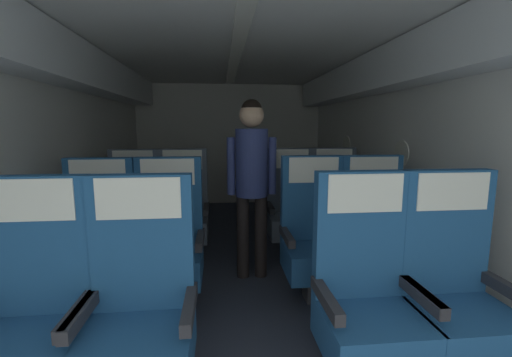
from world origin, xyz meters
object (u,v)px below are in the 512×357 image
object	(u,v)px
seat_a_left_window	(31,319)
seat_b_left_aisle	(169,245)
seat_a_right_window	(367,301)
seat_c_left_aisle	(183,213)
seat_b_right_aisle	(375,238)
flight_attendant	(252,171)
seat_c_left_window	(134,214)
seat_a_right_aisle	(455,296)
seat_a_left_aisle	(140,314)
seat_b_left_window	(99,248)
seat_b_right_window	(315,240)
seat_c_right_aisle	(335,209)
seat_c_right_window	(291,210)

from	to	relation	value
seat_a_left_window	seat_b_left_aisle	world-z (taller)	same
seat_a_right_window	seat_c_left_aisle	xyz separation A→B (m)	(-1.12, 1.91, 0.00)
seat_b_right_aisle	flight_attendant	bearing A→B (deg)	156.03
seat_b_left_aisle	seat_c_left_aisle	bearing A→B (deg)	89.50
seat_b_right_aisle	seat_c_left_window	xyz separation A→B (m)	(-2.10, 0.96, 0.00)
seat_a_right_aisle	flight_attendant	world-z (taller)	flight_attendant
seat_a_left_aisle	seat_b_left_window	size ratio (longest dim) A/B	1.00
seat_a_right_window	seat_b_right_window	world-z (taller)	same
flight_attendant	seat_c_left_window	bearing A→B (deg)	172.03
seat_c_right_aisle	seat_c_right_window	bearing A→B (deg)	-178.80
seat_b_left_window	seat_b_right_aisle	world-z (taller)	same
seat_b_right_window	seat_c_left_window	size ratio (longest dim) A/B	1.00
seat_b_right_window	seat_c_left_window	world-z (taller)	same
seat_b_right_aisle	seat_c_left_aisle	xyz separation A→B (m)	(-1.61, 0.97, 0.00)
seat_b_right_aisle	seat_c_right_window	world-z (taller)	same
seat_a_right_window	seat_b_left_window	world-z (taller)	same
seat_a_left_window	seat_b_left_aisle	distance (m)	1.07
seat_b_left_window	seat_c_left_aisle	size ratio (longest dim) A/B	1.00
seat_c_left_aisle	seat_c_right_aisle	size ratio (longest dim) A/B	1.00
seat_b_left_aisle	seat_c_left_aisle	world-z (taller)	same
seat_a_right_aisle	seat_b_left_aisle	world-z (taller)	same
seat_b_left_window	seat_b_left_aisle	size ratio (longest dim) A/B	1.00
seat_a_left_aisle	seat_a_right_aisle	bearing A→B (deg)	0.26
seat_c_left_aisle	seat_a_left_window	bearing A→B (deg)	-104.58
seat_c_left_aisle	flight_attendant	bearing A→B (deg)	-39.58
seat_c_right_aisle	flight_attendant	xyz separation A→B (m)	(-0.95, -0.55, 0.50)
seat_a_left_aisle	flight_attendant	world-z (taller)	flight_attendant
seat_a_right_aisle	seat_c_left_window	bearing A→B (deg)	137.67
seat_a_right_aisle	seat_b_right_window	distance (m)	1.07
seat_a_right_aisle	seat_b_right_window	bearing A→B (deg)	116.82
seat_a_left_window	seat_b_right_window	distance (m)	1.88
seat_a_left_aisle	seat_c_right_aisle	world-z (taller)	same
seat_a_left_window	seat_a_right_window	world-z (taller)	same
seat_b_right_aisle	seat_a_right_window	bearing A→B (deg)	-117.02
seat_a_left_window	seat_c_left_window	xyz separation A→B (m)	(0.00, 1.91, 0.00)
seat_a_left_aisle	seat_b_left_window	distance (m)	1.08
seat_a_right_aisle	seat_a_left_window	bearing A→B (deg)	179.91
seat_b_right_aisle	seat_c_left_window	distance (m)	2.31
seat_b_right_aisle	seat_b_right_window	distance (m)	0.49
seat_b_left_aisle	seat_b_right_window	bearing A→B (deg)	0.30
seat_b_right_aisle	seat_c_right_aisle	world-z (taller)	same
seat_b_left_aisle	seat_c_right_aisle	xyz separation A→B (m)	(1.62, 0.97, 0.00)
seat_b_left_window	seat_c_right_window	bearing A→B (deg)	30.60
seat_c_left_window	seat_a_left_aisle	bearing A→B (deg)	-75.63
seat_c_right_window	seat_b_right_window	bearing A→B (deg)	-90.31
seat_a_left_window	seat_c_right_window	bearing A→B (deg)	49.66
seat_c_right_aisle	seat_b_right_aisle	bearing A→B (deg)	-90.29
seat_a_left_aisle	seat_b_left_aisle	xyz separation A→B (m)	(-0.01, 0.96, 0.00)
seat_a_right_aisle	seat_c_right_aisle	size ratio (longest dim) A/B	1.00
flight_attendant	seat_a_left_aisle	bearing A→B (deg)	-98.39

